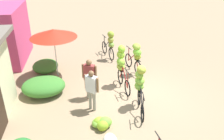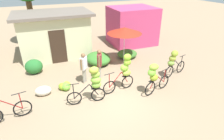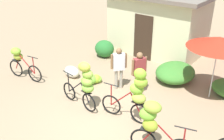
# 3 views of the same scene
# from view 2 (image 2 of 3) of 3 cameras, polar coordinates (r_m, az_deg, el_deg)

# --- Properties ---
(ground_plane) EXTENTS (60.00, 60.00, 0.00)m
(ground_plane) POSITION_cam_2_polar(r_m,az_deg,el_deg) (8.26, -0.57, -8.41)
(ground_plane) COLOR #977D60
(building_low) EXTENTS (4.62, 3.05, 2.78)m
(building_low) POSITION_cam_2_polar(r_m,az_deg,el_deg) (12.60, -17.08, 10.40)
(building_low) COLOR beige
(building_low) RESTS_ON ground
(shop_pink) EXTENTS (3.20, 2.80, 2.70)m
(shop_pink) POSITION_cam_2_polar(r_m,az_deg,el_deg) (14.54, 6.08, 13.31)
(shop_pink) COLOR #CA3E70
(shop_pink) RESTS_ON ground
(hedge_bush_front_left) EXTENTS (0.91, 0.82, 0.78)m
(hedge_bush_front_left) POSITION_cam_2_polar(r_m,az_deg,el_deg) (10.88, -22.77, 0.99)
(hedge_bush_front_left) COLOR #286E2E
(hedge_bush_front_left) RESTS_ON ground
(hedge_bush_front_right) EXTENTS (1.42, 1.68, 0.65)m
(hedge_bush_front_right) POSITION_cam_2_polar(r_m,az_deg,el_deg) (11.20, -4.23, 3.54)
(hedge_bush_front_right) COLOR #3C7E2F
(hedge_bush_front_right) RESTS_ON ground
(hedge_bush_mid) EXTENTS (1.29, 1.17, 0.51)m
(hedge_bush_mid) POSITION_cam_2_polar(r_m,az_deg,el_deg) (12.07, 4.65, 4.95)
(hedge_bush_mid) COLOR #3A6E2A
(hedge_bush_mid) RESTS_ON ground
(market_umbrella) EXTENTS (1.99, 1.99, 2.16)m
(market_umbrella) POSITION_cam_2_polar(r_m,az_deg,el_deg) (10.80, 3.86, 12.00)
(market_umbrella) COLOR beige
(market_umbrella) RESTS_ON ground
(bicycle_near_pile) EXTENTS (1.61, 0.44, 1.63)m
(bicycle_near_pile) POSITION_cam_2_polar(r_m,az_deg,el_deg) (7.56, -5.74, -3.67)
(bicycle_near_pile) COLOR black
(bicycle_near_pile) RESTS_ON ground
(bicycle_center_loaded) EXTENTS (1.61, 0.44, 1.76)m
(bicycle_center_loaded) POSITION_cam_2_polar(r_m,az_deg,el_deg) (8.36, 3.82, 0.00)
(bicycle_center_loaded) COLOR black
(bicycle_center_loaded) RESTS_ON ground
(bicycle_by_shop) EXTENTS (1.57, 0.57, 1.47)m
(bicycle_by_shop) POSITION_cam_2_polar(r_m,az_deg,el_deg) (8.28, 12.84, -1.76)
(bicycle_by_shop) COLOR black
(bicycle_by_shop) RESTS_ON ground
(bicycle_rightmost) EXTENTS (1.60, 0.59, 1.48)m
(bicycle_rightmost) POSITION_cam_2_polar(r_m,az_deg,el_deg) (9.99, 18.33, 2.50)
(bicycle_rightmost) COLOR black
(bicycle_rightmost) RESTS_ON ground
(banana_pile_on_ground) EXTENTS (0.70, 0.74, 0.36)m
(banana_pile_on_ground) POSITION_cam_2_polar(r_m,az_deg,el_deg) (9.03, -14.06, -4.68)
(banana_pile_on_ground) COLOR #94C52F
(banana_pile_on_ground) RESTS_ON ground
(produce_sack) EXTENTS (0.72, 0.48, 0.44)m
(produce_sack) POSITION_cam_2_polar(r_m,az_deg,el_deg) (8.84, -20.27, -5.97)
(produce_sack) COLOR silver
(produce_sack) RESTS_ON ground
(person_vendor) EXTENTS (0.41, 0.47, 1.55)m
(person_vendor) POSITION_cam_2_polar(r_m,az_deg,el_deg) (9.01, -8.63, 1.47)
(person_vendor) COLOR gray
(person_vendor) RESTS_ON ground
(person_bystander) EXTENTS (0.34, 0.54, 1.59)m
(person_bystander) POSITION_cam_2_polar(r_m,az_deg,el_deg) (9.23, -3.84, 2.57)
(person_bystander) COLOR gray
(person_bystander) RESTS_ON ground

